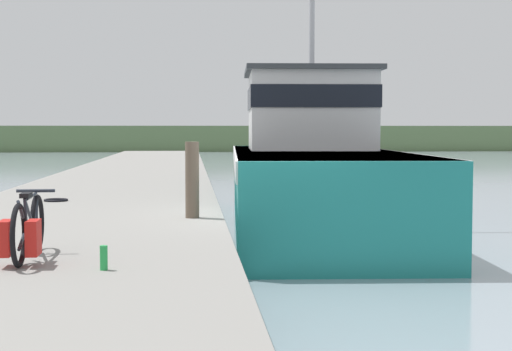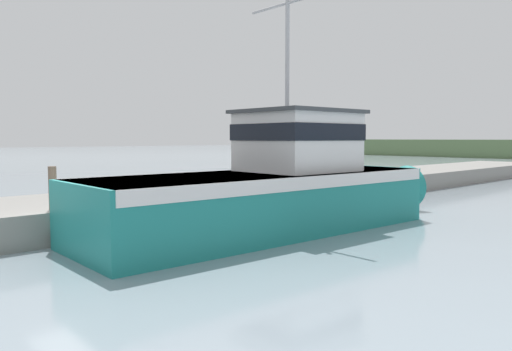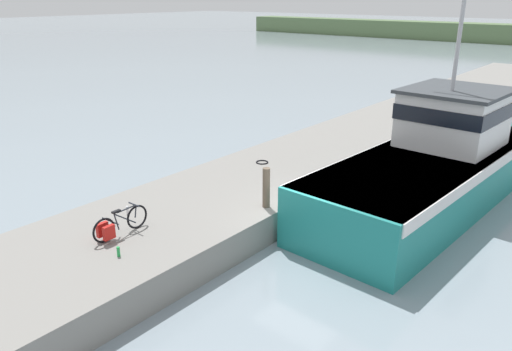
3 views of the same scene
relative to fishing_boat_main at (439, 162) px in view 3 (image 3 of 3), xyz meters
The scene contains 8 objects.
ground_plane 6.24m from the fishing_boat_main, 104.81° to the right, with size 320.00×320.00×0.00m, color #84939E.
dock_pier 7.71m from the fishing_boat_main, 129.81° to the right, with size 4.91×80.00×0.96m, color gray.
fishing_boat_main is the anchor object (origin of this frame).
bicycle_touring 11.31m from the fishing_boat_main, 114.97° to the right, with size 0.44×1.75×0.75m.
mooring_post 6.83m from the fishing_boat_main, 115.61° to the right, with size 0.22×0.22×1.24m, color brown.
hose_coil 6.41m from the fishing_boat_main, 152.57° to the right, with size 0.48×0.48×0.04m, color black.
water_bottle_on_curb 10.83m from the fishing_boat_main, 122.22° to the right, with size 0.07×0.07×0.24m, color silver.
water_bottle_by_bike 11.53m from the fishing_boat_main, 109.62° to the right, with size 0.08×0.08×0.25m, color green.
Camera 3 is at (7.19, -11.24, 7.04)m, focal length 35.00 mm.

